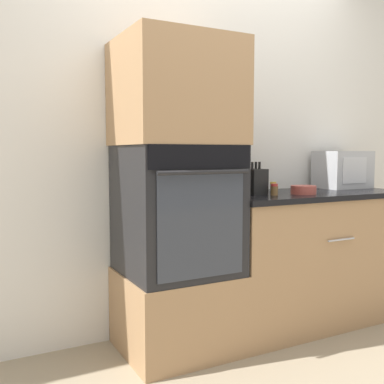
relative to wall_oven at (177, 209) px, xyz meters
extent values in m
plane|color=gray|center=(0.32, -0.30, -0.84)|extent=(12.00, 12.00, 0.00)
cube|color=silver|center=(0.32, 0.33, 0.41)|extent=(8.00, 0.05, 2.50)
cube|color=#A87F56|center=(0.00, 0.00, -0.60)|extent=(0.64, 0.60, 0.47)
cube|color=black|center=(0.00, 0.00, 0.00)|extent=(0.62, 0.59, 0.74)
cube|color=black|center=(0.00, -0.30, 0.31)|extent=(0.59, 0.01, 0.13)
cube|color=#33E54C|center=(0.00, -0.30, 0.31)|extent=(0.09, 0.00, 0.03)
cube|color=#333842|center=(0.00, -0.30, -0.05)|extent=(0.51, 0.01, 0.55)
cylinder|color=black|center=(0.00, -0.33, 0.23)|extent=(0.53, 0.02, 0.02)
cube|color=#A87F56|center=(0.00, 0.00, 0.66)|extent=(0.64, 0.60, 0.59)
cube|color=#A87F56|center=(0.99, 0.00, -0.41)|extent=(1.34, 0.60, 0.86)
cube|color=black|center=(0.99, 0.00, 0.04)|extent=(1.36, 0.63, 0.03)
cylinder|color=#B7B7BC|center=(0.99, -0.31, -0.22)|extent=(0.22, 0.01, 0.01)
cube|color=#B2B5BA|center=(1.45, 0.14, 0.20)|extent=(0.38, 0.27, 0.28)
cube|color=silver|center=(1.43, 0.00, 0.20)|extent=(0.24, 0.01, 0.19)
cube|color=black|center=(0.57, 0.02, 0.14)|extent=(0.11, 0.12, 0.16)
cylinder|color=black|center=(0.54, 0.02, 0.25)|extent=(0.02, 0.02, 0.04)
cylinder|color=black|center=(0.57, 0.02, 0.25)|extent=(0.02, 0.02, 0.04)
cylinder|color=black|center=(0.60, 0.02, 0.25)|extent=(0.02, 0.02, 0.04)
cylinder|color=#B24C42|center=(0.85, -0.11, 0.09)|extent=(0.16, 0.16, 0.05)
cylinder|color=brown|center=(0.64, -0.08, 0.09)|extent=(0.05, 0.05, 0.06)
cylinder|color=red|center=(0.64, -0.08, 0.13)|extent=(0.04, 0.04, 0.02)
cylinder|color=silver|center=(0.48, 0.12, 0.09)|extent=(0.06, 0.06, 0.06)
cylinder|color=gold|center=(0.48, 0.12, 0.12)|extent=(0.05, 0.05, 0.02)
cylinder|color=silver|center=(0.84, 0.19, 0.09)|extent=(0.05, 0.05, 0.05)
cylinder|color=gold|center=(0.84, 0.19, 0.12)|extent=(0.04, 0.04, 0.01)
camera|label=1|loc=(-1.12, -2.32, 0.33)|focal=42.00mm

